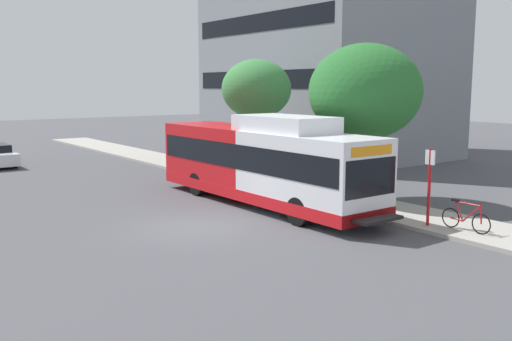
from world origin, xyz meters
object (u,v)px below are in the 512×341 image
Objects in this scene: street_tree_mid_block at (256,89)px; bus_stop_sign_pole at (429,181)px; transit_bus at (263,163)px; street_tree_near_stop at (365,92)px; bicycle_parked at (466,218)px.

bus_stop_sign_pole is at bearing -98.88° from street_tree_mid_block.
transit_bus is 5.08m from street_tree_near_stop.
bicycle_parked is 13.94m from street_tree_mid_block.
street_tree_near_stop is (1.40, 5.74, 3.97)m from bicycle_parked.
bus_stop_sign_pole is 1.64m from bicycle_parked.
transit_bus is 1.93× the size of street_tree_near_stop.
transit_bus reaches higher than bicycle_parked.
transit_bus reaches higher than bus_stop_sign_pole.
bicycle_parked is (2.36, -7.66, -1.14)m from transit_bus.
bicycle_parked is at bearing -72.86° from transit_bus.
street_tree_mid_block is at bearing 55.44° from transit_bus.
transit_bus is 8.10m from bicycle_parked.
street_tree_mid_block is at bearing 89.24° from street_tree_near_stop.
transit_bus is 6.96× the size of bicycle_parked.
street_tree_mid_block reaches higher than bicycle_parked.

